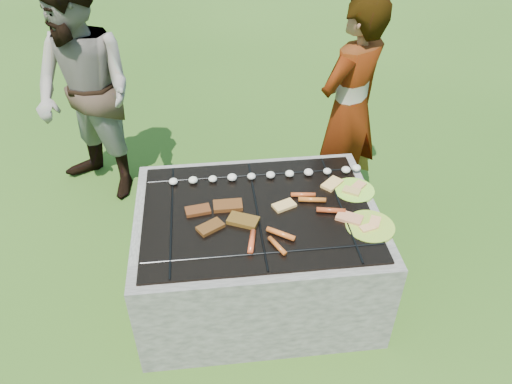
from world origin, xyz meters
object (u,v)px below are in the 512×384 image
(cook, at_px, (349,109))
(bystander, at_px, (85,95))
(fire_pit, at_px, (257,255))
(plate_near, at_px, (370,226))
(plate_far, at_px, (354,190))

(cook, distance_m, bystander, 1.76)
(fire_pit, height_order, plate_near, plate_near)
(plate_near, bearing_deg, plate_far, 90.06)
(plate_far, height_order, bystander, bystander)
(plate_far, height_order, plate_near, plate_far)
(plate_near, bearing_deg, cook, 81.92)
(fire_pit, bearing_deg, bystander, 132.26)
(plate_near, height_order, cook, cook)
(fire_pit, relative_size, cook, 0.87)
(plate_near, distance_m, bystander, 2.07)
(plate_far, xyz_separation_m, cook, (0.14, 0.68, 0.13))
(plate_near, distance_m, cook, 1.01)
(fire_pit, height_order, bystander, bystander)
(plate_far, distance_m, plate_near, 0.31)
(bystander, bearing_deg, plate_near, 0.79)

